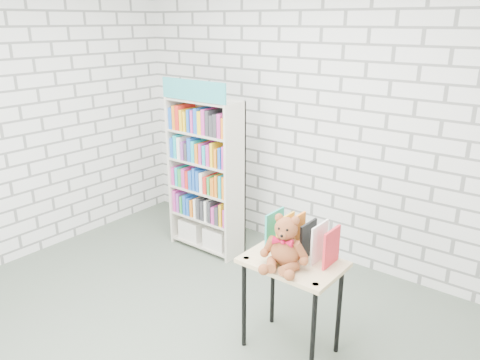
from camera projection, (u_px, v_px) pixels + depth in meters
The scene contains 6 objects.
ground at pixel (176, 345), 3.53m from camera, with size 4.50×4.50×0.00m, color #505C4D.
room_shell at pixel (163, 110), 2.95m from camera, with size 4.52×4.02×2.81m.
bookshelf at pixel (206, 175), 4.80m from camera, with size 0.80×0.31×1.80m.
display_table at pixel (292, 273), 3.29m from camera, with size 0.69×0.48×0.74m.
table_books at pixel (302, 237), 3.30m from camera, with size 0.48×0.21×0.28m.
teddy_bear at pixel (285, 247), 3.14m from camera, with size 0.33×0.33×0.37m.
Camera 1 is at (2.20, -2.01, 2.33)m, focal length 35.00 mm.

